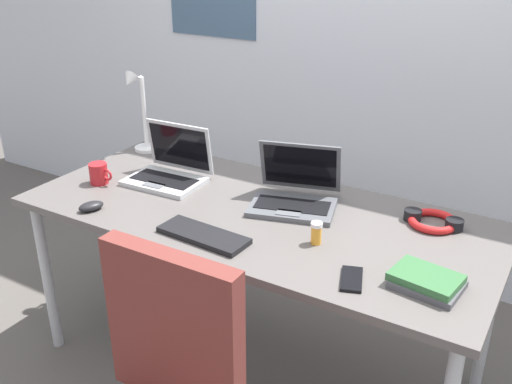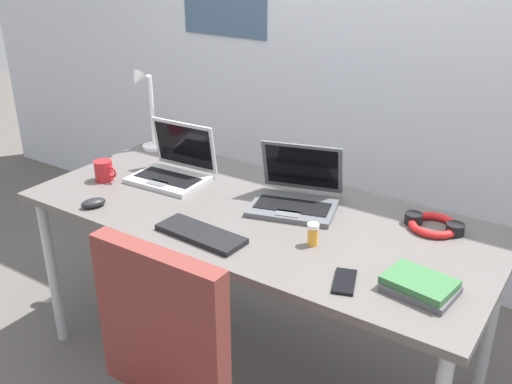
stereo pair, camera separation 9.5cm
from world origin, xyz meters
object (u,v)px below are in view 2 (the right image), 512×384
object	(u,v)px
pill_bottle	(313,234)
coffee_mug	(104,171)
cell_phone	(345,282)
laptop_front_left	(173,169)
laptop_by_keyboard	(296,195)
external_keyboard	(201,234)
desk_lamp	(147,111)
headphones	(434,225)
book_stack	(420,285)
computer_mouse	(93,203)

from	to	relation	value
pill_bottle	coffee_mug	size ratio (longest dim) A/B	0.70
cell_phone	coffee_mug	size ratio (longest dim) A/B	1.20
laptop_front_left	pill_bottle	bearing A→B (deg)	-12.70
laptop_by_keyboard	laptop_front_left	world-z (taller)	laptop_front_left
laptop_by_keyboard	external_keyboard	world-z (taller)	laptop_by_keyboard
desk_lamp	headphones	world-z (taller)	desk_lamp
external_keyboard	cell_phone	distance (m)	0.54
laptop_front_left	pill_bottle	xyz separation A→B (m)	(0.77, -0.17, -0.01)
cell_phone	coffee_mug	world-z (taller)	coffee_mug
external_keyboard	pill_bottle	world-z (taller)	pill_bottle
desk_lamp	book_stack	distance (m)	1.58
desk_lamp	laptop_by_keyboard	xyz separation A→B (m)	(0.90, -0.15, -0.15)
computer_mouse	laptop_front_left	bearing A→B (deg)	102.31
laptop_front_left	coffee_mug	world-z (taller)	laptop_front_left
desk_lamp	pill_bottle	distance (m)	1.18
cell_phone	coffee_mug	xyz separation A→B (m)	(-1.20, 0.15, 0.04)
laptop_by_keyboard	laptop_front_left	bearing A→B (deg)	-174.23
headphones	coffee_mug	world-z (taller)	coffee_mug
book_stack	external_keyboard	bearing A→B (deg)	-173.05
external_keyboard	computer_mouse	size ratio (longest dim) A/B	3.44
cell_phone	coffee_mug	bearing A→B (deg)	153.13
laptop_by_keyboard	laptop_front_left	xyz separation A→B (m)	(-0.57, -0.06, 0.00)
computer_mouse	book_stack	xyz separation A→B (m)	(1.24, 0.13, 0.00)
laptop_by_keyboard	desk_lamp	bearing A→B (deg)	170.32
desk_lamp	cell_phone	xyz separation A→B (m)	(1.29, -0.54, -0.19)
pill_bottle	coffee_mug	bearing A→B (deg)	179.97
laptop_front_left	external_keyboard	xyz separation A→B (m)	(0.42, -0.34, -0.04)
desk_lamp	computer_mouse	size ratio (longest dim) A/B	4.17
cell_phone	pill_bottle	world-z (taller)	pill_bottle
laptop_by_keyboard	laptop_front_left	distance (m)	0.57
laptop_front_left	headphones	xyz separation A→B (m)	(1.07, 0.17, -0.03)
laptop_front_left	cell_phone	world-z (taller)	laptop_front_left
laptop_by_keyboard	book_stack	size ratio (longest dim) A/B	1.77
headphones	computer_mouse	bearing A→B (deg)	-154.56
pill_bottle	cell_phone	bearing A→B (deg)	-38.38
external_keyboard	laptop_by_keyboard	bearing A→B (deg)	72.26
laptop_by_keyboard	cell_phone	size ratio (longest dim) A/B	2.84
headphones	pill_bottle	distance (m)	0.46
pill_bottle	coffee_mug	xyz separation A→B (m)	(-1.00, 0.00, 0.00)
laptop_by_keyboard	pill_bottle	distance (m)	0.31
headphones	coffee_mug	xyz separation A→B (m)	(-1.31, -0.34, 0.03)
laptop_front_left	coffee_mug	xyz separation A→B (m)	(-0.23, -0.17, -0.00)
external_keyboard	cell_phone	size ratio (longest dim) A/B	2.43
laptop_by_keyboard	coffee_mug	distance (m)	0.83
laptop_by_keyboard	computer_mouse	bearing A→B (deg)	-145.86
desk_lamp	book_stack	world-z (taller)	desk_lamp
headphones	coffee_mug	distance (m)	1.35
laptop_front_left	computer_mouse	xyz separation A→B (m)	(-0.08, -0.38, -0.03)
computer_mouse	cell_phone	bearing A→B (deg)	26.51
cell_phone	coffee_mug	distance (m)	1.21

